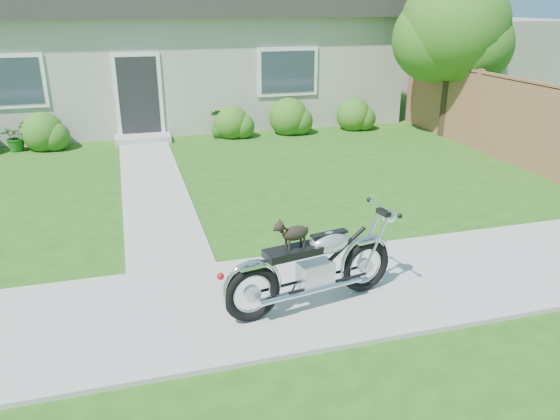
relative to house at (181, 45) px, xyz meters
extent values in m
plane|color=#235114|center=(0.00, -11.99, -2.16)|extent=(80.00, 80.00, 0.00)
cube|color=#9E9B93|center=(0.00, -11.99, -2.14)|extent=(24.00, 2.20, 0.04)
cube|color=#9E9B93|center=(-1.50, -6.99, -2.14)|extent=(1.20, 8.00, 0.03)
cube|color=#AFA99E|center=(0.00, 0.01, -0.66)|extent=(12.00, 6.00, 3.00)
cube|color=black|center=(-1.50, -3.02, -1.11)|extent=(1.00, 0.06, 2.10)
cube|color=#9E9B93|center=(-1.50, -3.37, -2.08)|extent=(1.40, 0.70, 0.16)
cube|color=#2D3847|center=(-4.50, -3.02, -0.56)|extent=(1.70, 0.05, 1.30)
cube|color=#2D3847|center=(2.50, -3.02, -0.56)|extent=(1.70, 0.05, 1.30)
cube|color=#986344|center=(6.30, -6.24, -1.26)|extent=(0.08, 6.50, 1.80)
cube|color=#986344|center=(6.30, -2.99, -1.21)|extent=(0.12, 0.12, 1.90)
cube|color=#986344|center=(6.30, -6.24, -1.21)|extent=(0.12, 0.12, 1.90)
cube|color=#986344|center=(6.30, -6.24, -0.34)|extent=(0.08, 6.50, 0.08)
cylinder|color=#3D2B1C|center=(6.33, -4.89, -1.02)|extent=(0.28, 0.28, 2.27)
sphere|color=#316019|center=(6.33, -4.89, 0.66)|extent=(2.72, 2.72, 2.72)
sphere|color=#316019|center=(6.73, -5.19, 0.20)|extent=(2.00, 2.00, 2.00)
cylinder|color=#3D2B1C|center=(8.21, -1.58, -0.84)|extent=(0.28, 0.28, 2.64)
sphere|color=#316019|center=(8.21, -1.58, 1.12)|extent=(3.17, 3.17, 3.17)
sphere|color=#316019|center=(8.61, -1.88, 0.59)|extent=(2.32, 2.32, 2.32)
sphere|color=#316019|center=(4.30, -3.49, -1.75)|extent=(0.95, 0.95, 0.95)
sphere|color=#316019|center=(2.39, -3.49, -1.71)|extent=(1.05, 1.05, 1.05)
sphere|color=#316019|center=(-3.83, -3.49, -1.74)|extent=(0.99, 0.99, 0.99)
sphere|color=#316019|center=(0.81, -3.49, -1.77)|extent=(0.91, 0.91, 0.91)
imported|color=#1B5917|center=(-4.48, -3.44, -1.80)|extent=(0.69, 0.76, 0.71)
imported|color=#245A18|center=(0.48, -3.44, -1.78)|extent=(0.48, 0.48, 0.76)
torus|color=black|center=(0.72, -12.17, -1.78)|extent=(0.68, 0.23, 0.67)
torus|color=black|center=(-0.76, -12.45, -1.78)|extent=(0.68, 0.23, 0.67)
cube|color=#B8B7BC|center=(0.03, -12.30, -1.73)|extent=(0.44, 0.31, 0.30)
ellipsoid|color=#B8B7BC|center=(0.19, -12.27, -1.36)|extent=(0.55, 0.38, 0.26)
cube|color=black|center=(-0.27, -12.35, -1.38)|extent=(0.69, 0.38, 0.09)
cube|color=silver|center=(0.72, -12.17, -1.44)|extent=(0.32, 0.19, 0.03)
cube|color=silver|center=(-0.76, -12.45, -1.44)|extent=(0.32, 0.19, 0.03)
cylinder|color=silver|center=(0.93, -12.13, -1.06)|extent=(0.14, 0.59, 0.03)
sphere|color=silver|center=(1.01, -12.11, -1.18)|extent=(0.20, 0.20, 0.17)
cylinder|color=silver|center=(0.05, -12.43, -1.86)|extent=(1.09, 0.26, 0.06)
ellipsoid|color=black|center=(-0.24, -12.35, -1.16)|extent=(0.34, 0.20, 0.17)
sphere|color=black|center=(-0.43, -12.38, -1.05)|extent=(0.12, 0.12, 0.10)
cylinder|color=black|center=(-0.34, -12.33, -1.27)|extent=(0.03, 0.03, 0.13)
cylinder|color=black|center=(-0.32, -12.40, -1.27)|extent=(0.03, 0.03, 0.13)
cylinder|color=black|center=(-0.15, -12.29, -1.27)|extent=(0.03, 0.03, 0.13)
cylinder|color=black|center=(-0.14, -12.37, -1.27)|extent=(0.03, 0.03, 0.13)
torus|color=#C47E34|center=(-0.38, -12.38, -1.10)|extent=(0.06, 0.09, 0.08)
camera|label=1|loc=(-1.93, -17.59, 1.21)|focal=35.00mm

